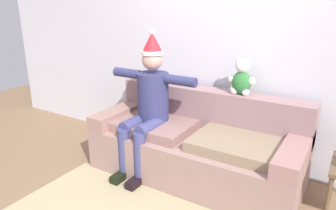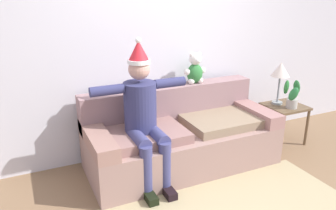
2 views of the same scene
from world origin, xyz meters
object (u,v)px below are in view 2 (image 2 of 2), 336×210
object	(u,v)px
teddy_bear	(195,69)
table_lamp	(280,72)
couch	(180,137)
potted_plant	(292,95)
person_seated	(144,113)
side_table	(284,111)

from	to	relation	value
teddy_bear	table_lamp	world-z (taller)	teddy_bear
couch	potted_plant	xyz separation A→B (m)	(1.51, -0.16, 0.35)
person_seated	side_table	world-z (taller)	person_seated
person_seated	teddy_bear	size ratio (longest dim) A/B	4.00
person_seated	table_lamp	xyz separation A→B (m)	(1.97, 0.20, 0.19)
teddy_bear	table_lamp	distance (m)	1.15
couch	table_lamp	distance (m)	1.59
teddy_bear	side_table	distance (m)	1.37
couch	side_table	xyz separation A→B (m)	(1.51, -0.06, 0.10)
side_table	potted_plant	world-z (taller)	potted_plant
couch	side_table	bearing A→B (deg)	-2.34
person_seated	potted_plant	distance (m)	2.02
person_seated	side_table	size ratio (longest dim) A/B	2.92
person_seated	teddy_bear	xyz separation A→B (m)	(0.85, 0.46, 0.27)
side_table	person_seated	bearing A→B (deg)	-176.95
teddy_bear	table_lamp	size ratio (longest dim) A/B	0.69
person_seated	table_lamp	size ratio (longest dim) A/B	2.74
table_lamp	teddy_bear	bearing A→B (deg)	167.26
couch	potted_plant	size ratio (longest dim) A/B	5.91
person_seated	teddy_bear	world-z (taller)	person_seated
teddy_bear	potted_plant	size ratio (longest dim) A/B	1.04
side_table	table_lamp	xyz separation A→B (m)	(-0.05, 0.10, 0.52)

